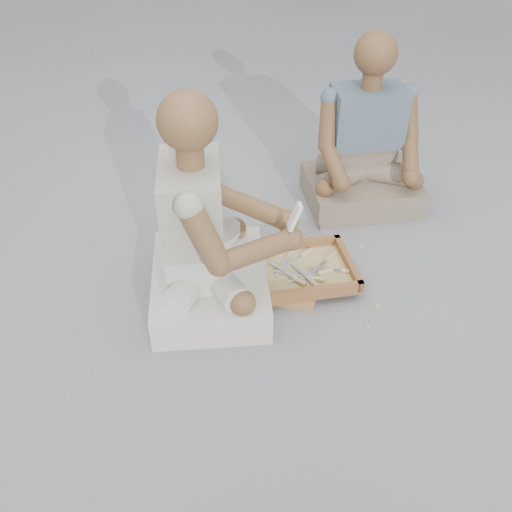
{
  "coord_description": "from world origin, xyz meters",
  "views": [
    {
      "loc": [
        0.05,
        -1.51,
        1.63
      ],
      "look_at": [
        0.0,
        0.2,
        0.3
      ],
      "focal_mm": 40.0,
      "sensor_mm": 36.0,
      "label": 1
    }
  ],
  "objects_px": {
    "carved_panel": "(256,268)",
    "tool_tray": "(302,270)",
    "companion": "(365,151)",
    "craftsman": "(206,239)"
  },
  "relations": [
    {
      "from": "tool_tray",
      "to": "companion",
      "type": "relative_size",
      "value": 0.59
    },
    {
      "from": "tool_tray",
      "to": "carved_panel",
      "type": "bearing_deg",
      "value": 163.64
    },
    {
      "from": "carved_panel",
      "to": "craftsman",
      "type": "bearing_deg",
      "value": -137.01
    },
    {
      "from": "carved_panel",
      "to": "companion",
      "type": "relative_size",
      "value": 0.68
    },
    {
      "from": "carved_panel",
      "to": "tool_tray",
      "type": "height_order",
      "value": "tool_tray"
    },
    {
      "from": "carved_panel",
      "to": "companion",
      "type": "bearing_deg",
      "value": 49.22
    },
    {
      "from": "carved_panel",
      "to": "companion",
      "type": "distance_m",
      "value": 0.86
    },
    {
      "from": "craftsman",
      "to": "companion",
      "type": "bearing_deg",
      "value": 131.09
    },
    {
      "from": "companion",
      "to": "carved_panel",
      "type": "bearing_deg",
      "value": 38.88
    },
    {
      "from": "craftsman",
      "to": "tool_tray",
      "type": "bearing_deg",
      "value": 100.57
    }
  ]
}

